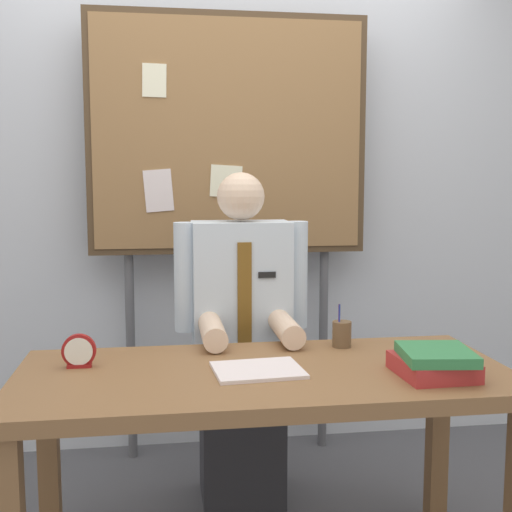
% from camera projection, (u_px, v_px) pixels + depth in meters
% --- Properties ---
extents(back_wall, '(6.40, 0.08, 2.70)m').
position_uv_depth(back_wall, '(225.00, 181.00, 3.26)').
color(back_wall, silver).
rests_on(back_wall, ground_plane).
extents(desk, '(1.59, 0.71, 0.75)m').
position_uv_depth(desk, '(264.00, 399.00, 2.10)').
color(desk, brown).
rests_on(desk, ground_plane).
extents(person, '(0.55, 0.56, 1.39)m').
position_uv_depth(person, '(242.00, 352.00, 2.69)').
color(person, '#2D2D33').
rests_on(person, ground_plane).
extents(bulletin_board, '(1.32, 0.09, 2.13)m').
position_uv_depth(bulletin_board, '(229.00, 141.00, 3.04)').
color(bulletin_board, '#4C3823').
rests_on(bulletin_board, ground_plane).
extents(book_stack, '(0.24, 0.27, 0.09)m').
position_uv_depth(book_stack, '(434.00, 362.00, 2.02)').
color(book_stack, '#B22D2D').
rests_on(book_stack, desk).
extents(open_notebook, '(0.30, 0.24, 0.01)m').
position_uv_depth(open_notebook, '(258.00, 370.00, 2.06)').
color(open_notebook, silver).
rests_on(open_notebook, desk).
extents(desk_clock, '(0.11, 0.04, 0.11)m').
position_uv_depth(desk_clock, '(79.00, 352.00, 2.11)').
color(desk_clock, maroon).
rests_on(desk_clock, desk).
extents(pen_holder, '(0.07, 0.07, 0.16)m').
position_uv_depth(pen_holder, '(342.00, 334.00, 2.37)').
color(pen_holder, brown).
rests_on(pen_holder, desk).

